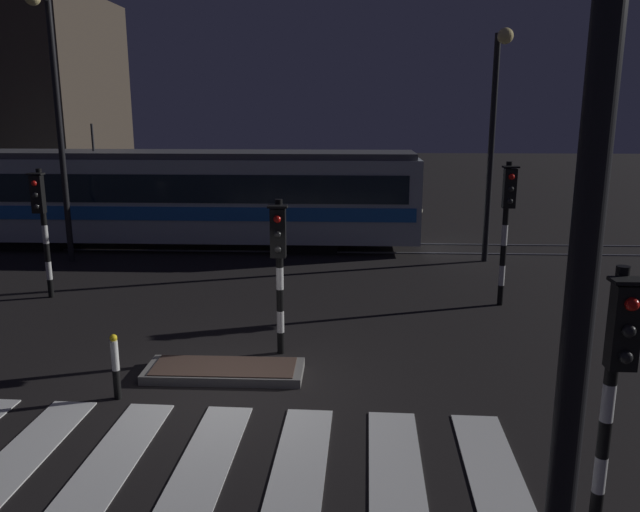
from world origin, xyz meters
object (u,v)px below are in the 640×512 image
at_px(traffic_light_median_centre, 279,255).
at_px(street_lamp_near_kerb, 621,78).
at_px(traffic_light_corner_far_left, 41,214).
at_px(bollard_island_edge, 116,367).
at_px(street_lamp_trackside_right, 495,119).
at_px(tram, 170,196).
at_px(traffic_light_corner_near_right, 616,364).
at_px(traffic_light_corner_far_right, 507,213).
at_px(street_lamp_trackside_left, 53,100).

bearing_deg(traffic_light_median_centre, street_lamp_near_kerb, -71.68).
relative_size(traffic_light_corner_far_left, bollard_island_edge, 2.90).
height_order(street_lamp_trackside_right, bollard_island_edge, street_lamp_trackside_right).
relative_size(traffic_light_median_centre, tram, 0.18).
height_order(traffic_light_corner_near_right, traffic_light_corner_far_right, traffic_light_corner_far_right).
relative_size(street_lamp_trackside_left, tram, 0.46).
height_order(traffic_light_median_centre, street_lamp_near_kerb, street_lamp_near_kerb).
bearing_deg(traffic_light_corner_far_left, street_lamp_trackside_left, 107.57).
xyz_separation_m(traffic_light_corner_far_left, street_lamp_trackside_left, (-1.16, 3.66, 2.76)).
height_order(street_lamp_trackside_right, tram, street_lamp_trackside_right).
height_order(street_lamp_trackside_right, street_lamp_near_kerb, street_lamp_near_kerb).
distance_m(street_lamp_near_kerb, tram, 19.32).
relative_size(traffic_light_corner_near_right, street_lamp_trackside_right, 0.45).
bearing_deg(street_lamp_trackside_right, bollard_island_edge, -129.45).
distance_m(traffic_light_corner_far_left, street_lamp_trackside_right, 12.64).
distance_m(traffic_light_corner_near_right, bollard_island_edge, 7.35).
bearing_deg(street_lamp_near_kerb, traffic_light_corner_far_left, 127.71).
bearing_deg(traffic_light_median_centre, tram, 116.49).
bearing_deg(traffic_light_corner_near_right, traffic_light_median_centre, 129.49).
distance_m(traffic_light_corner_near_right, traffic_light_corner_far_right, 8.37).
xyz_separation_m(traffic_light_corner_far_right, street_lamp_near_kerb, (-2.32, -11.30, 2.48)).
xyz_separation_m(traffic_light_corner_far_right, traffic_light_median_centre, (-4.96, -3.33, -0.29)).
relative_size(traffic_light_corner_near_right, street_lamp_near_kerb, 0.40).
bearing_deg(street_lamp_near_kerb, street_lamp_trackside_right, 79.57).
height_order(traffic_light_median_centre, tram, tram).
relative_size(street_lamp_trackside_right, street_lamp_near_kerb, 0.90).
xyz_separation_m(traffic_light_median_centre, bollard_island_edge, (-2.45, -1.99, -1.42)).
bearing_deg(bollard_island_edge, traffic_light_median_centre, 39.14).
distance_m(traffic_light_corner_far_left, traffic_light_corner_near_right, 13.30).
height_order(traffic_light_corner_far_left, traffic_light_corner_near_right, traffic_light_corner_far_left).
bearing_deg(traffic_light_corner_near_right, street_lamp_trackside_right, 83.66).
distance_m(traffic_light_corner_near_right, street_lamp_trackside_right, 12.96).
distance_m(traffic_light_corner_far_right, bollard_island_edge, 9.28).
relative_size(traffic_light_median_centre, bollard_island_edge, 2.70).
height_order(street_lamp_trackside_left, bollard_island_edge, street_lamp_trackside_left).
bearing_deg(street_lamp_trackside_left, street_lamp_near_kerb, -56.49).
xyz_separation_m(street_lamp_trackside_right, tram, (-10.31, 1.93, -2.59)).
distance_m(traffic_light_median_centre, street_lamp_trackside_right, 9.75).
bearing_deg(street_lamp_trackside_left, traffic_light_median_centre, -44.07).
bearing_deg(traffic_light_corner_far_left, tram, 77.36).
relative_size(traffic_light_median_centre, street_lamp_trackside_left, 0.39).
bearing_deg(traffic_light_corner_far_right, street_lamp_near_kerb, -101.61).
distance_m(street_lamp_trackside_right, bollard_island_edge, 13.09).
relative_size(traffic_light_corner_far_right, street_lamp_near_kerb, 0.46).
distance_m(traffic_light_corner_near_right, street_lamp_trackside_left, 16.90).
xyz_separation_m(traffic_light_corner_near_right, bollard_island_edge, (-6.56, 3.00, -1.44)).
bearing_deg(bollard_island_edge, street_lamp_near_kerb, -49.60).
height_order(traffic_light_corner_far_left, street_lamp_trackside_left, street_lamp_trackside_left).
xyz_separation_m(traffic_light_corner_near_right, street_lamp_trackside_right, (1.41, 12.67, 2.34)).
bearing_deg(traffic_light_corner_far_right, traffic_light_median_centre, -146.08).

